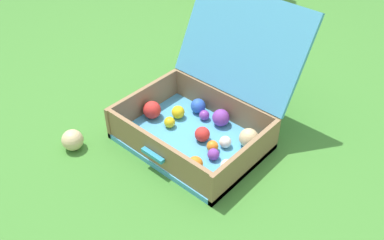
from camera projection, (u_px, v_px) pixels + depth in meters
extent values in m
plane|color=#3D7A2D|center=(175.00, 133.00, 1.84)|extent=(16.00, 16.00, 0.00)
cube|color=#4799C6|center=(192.00, 140.00, 1.79)|extent=(0.58, 0.43, 0.03)
cube|color=olive|center=(145.00, 102.00, 1.89)|extent=(0.02, 0.43, 0.15)
cube|color=olive|center=(247.00, 160.00, 1.60)|extent=(0.02, 0.43, 0.15)
cube|color=olive|center=(157.00, 154.00, 1.63)|extent=(0.54, 0.02, 0.15)
cube|color=olive|center=(223.00, 106.00, 1.87)|extent=(0.54, 0.02, 0.15)
cube|color=#4799C6|center=(241.00, 44.00, 1.76)|extent=(0.58, 0.21, 0.39)
cube|color=teal|center=(153.00, 155.00, 1.61)|extent=(0.11, 0.02, 0.02)
sphere|color=orange|center=(195.00, 164.00, 1.62)|extent=(0.06, 0.06, 0.06)
sphere|color=yellow|center=(178.00, 112.00, 1.87)|extent=(0.06, 0.06, 0.06)
sphere|color=red|center=(152.00, 110.00, 1.87)|extent=(0.08, 0.08, 0.08)
sphere|color=red|center=(202.00, 134.00, 1.75)|extent=(0.06, 0.06, 0.06)
sphere|color=white|center=(225.00, 142.00, 1.72)|extent=(0.05, 0.05, 0.05)
sphere|color=navy|center=(137.00, 135.00, 1.75)|extent=(0.05, 0.05, 0.05)
sphere|color=orange|center=(213.00, 146.00, 1.70)|extent=(0.05, 0.05, 0.05)
sphere|color=white|center=(227.00, 166.00, 1.61)|extent=(0.05, 0.05, 0.05)
sphere|color=#D1B784|center=(249.00, 138.00, 1.72)|extent=(0.08, 0.08, 0.08)
sphere|color=purple|center=(221.00, 118.00, 1.83)|extent=(0.08, 0.08, 0.08)
sphere|color=blue|center=(198.00, 106.00, 1.90)|extent=(0.07, 0.07, 0.07)
sphere|color=purple|center=(204.00, 115.00, 1.86)|extent=(0.05, 0.05, 0.05)
sphere|color=purple|center=(213.00, 154.00, 1.67)|extent=(0.05, 0.05, 0.05)
sphere|color=yellow|center=(170.00, 122.00, 1.82)|extent=(0.05, 0.05, 0.05)
sphere|color=#D1B784|center=(73.00, 140.00, 1.74)|extent=(0.09, 0.09, 0.09)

